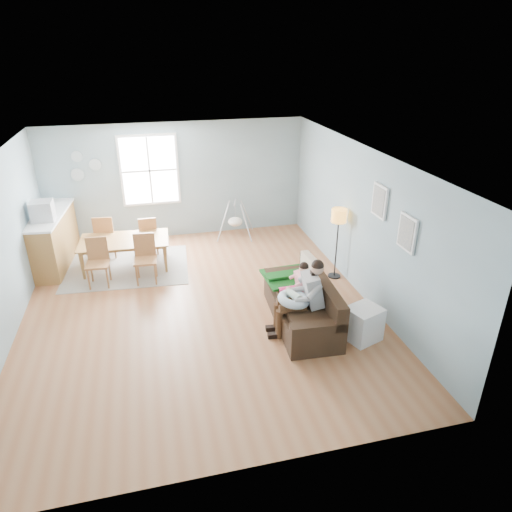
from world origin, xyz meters
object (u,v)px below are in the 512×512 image
object	(u,v)px
chair_ne	(148,233)
baby_swing	(235,221)
toddler	(298,281)
counter	(53,239)
storage_cube	(363,324)
monitor	(42,211)
chair_sw	(98,259)
chair_se	(145,255)
chair_nw	(105,234)
floor_lamp	(339,221)
father	(303,295)
sofa	(305,307)
dining_table	(126,254)

from	to	relation	value
chair_ne	baby_swing	world-z (taller)	chair_ne
toddler	counter	distance (m)	5.34
storage_cube	monitor	bearing A→B (deg)	144.37
chair_sw	chair_se	distance (m)	0.89
chair_nw	toddler	bearing A→B (deg)	-44.69
floor_lamp	chair_ne	bearing A→B (deg)	150.90
toddler	father	bearing A→B (deg)	-99.65
toddler	chair_nw	bearing A→B (deg)	135.31
chair_sw	chair_nw	bearing A→B (deg)	86.13
sofa	monitor	bearing A→B (deg)	145.90
father	baby_swing	distance (m)	4.25
dining_table	chair_se	xyz separation A→B (m)	(0.40, -0.64, 0.23)
sofa	chair_sw	size ratio (longest dim) A/B	2.19
chair_ne	baby_swing	distance (m)	2.14
dining_table	toddler	bearing A→B (deg)	-39.45
chair_nw	floor_lamp	bearing A→B (deg)	-24.56
floor_lamp	chair_sw	bearing A→B (deg)	169.68
floor_lamp	baby_swing	xyz separation A→B (m)	(-1.51, 2.56, -0.80)
chair_se	chair_ne	size ratio (longest dim) A/B	1.08
toddler	baby_swing	distance (m)	3.78
floor_lamp	baby_swing	size ratio (longest dim) A/B	1.38
chair_nw	baby_swing	xyz separation A→B (m)	(2.96, 0.52, -0.17)
chair_sw	chair_se	world-z (taller)	chair_se
toddler	counter	bearing A→B (deg)	143.73
sofa	chair_se	bearing A→B (deg)	139.51
chair_nw	monitor	bearing A→B (deg)	-156.13
chair_se	monitor	size ratio (longest dim) A/B	2.34
sofa	dining_table	distance (m)	4.05
toddler	baby_swing	size ratio (longest dim) A/B	0.77
dining_table	sofa	bearing A→B (deg)	-40.91
father	counter	size ratio (longest dim) A/B	0.62
father	monitor	world-z (taller)	monitor
toddler	chair_nw	world-z (taller)	toddler
floor_lamp	baby_swing	bearing A→B (deg)	120.54
chair_ne	baby_swing	bearing A→B (deg)	15.70
toddler	chair_ne	bearing A→B (deg)	126.69
father	dining_table	size ratio (longest dim) A/B	0.72
dining_table	chair_nw	distance (m)	0.79
father	chair_ne	size ratio (longest dim) A/B	1.45
chair_se	chair_ne	distance (m)	1.22
toddler	chair_se	world-z (taller)	toddler
floor_lamp	counter	world-z (taller)	floor_lamp
chair_se	chair_nw	distance (m)	1.51
toddler	sofa	bearing A→B (deg)	-72.11
chair_ne	father	bearing A→B (deg)	-57.95
chair_se	toddler	bearing A→B (deg)	-38.51
father	chair_nw	distance (m)	4.90
floor_lamp	chair_nw	world-z (taller)	floor_lamp
storage_cube	chair_sw	xyz separation A→B (m)	(-4.14, 2.92, 0.25)
dining_table	baby_swing	bearing A→B (deg)	27.20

